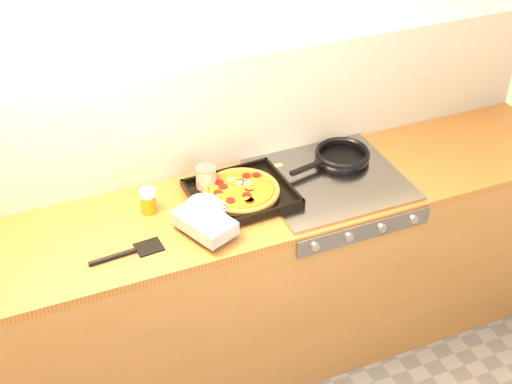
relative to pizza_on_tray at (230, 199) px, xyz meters
name	(u,v)px	position (x,y,z in m)	size (l,w,h in m)	color
room_shell	(205,119)	(0.01, 0.30, 0.21)	(3.20, 3.20, 3.20)	white
counter_run	(234,286)	(0.01, 0.02, -0.49)	(3.20, 0.62, 0.90)	brown
stovetop	(330,180)	(0.46, 0.02, -0.04)	(0.60, 0.56, 0.02)	gray
pizza_on_tray	(230,199)	(0.00, 0.00, 0.00)	(0.54, 0.48, 0.07)	black
frying_pan	(341,156)	(0.57, 0.12, -0.01)	(0.42, 0.29, 0.04)	black
tomato_can	(206,180)	(-0.05, 0.14, 0.02)	(0.11, 0.11, 0.12)	#AC160D
juice_glass	(148,201)	(-0.31, 0.10, 0.01)	(0.08, 0.08, 0.11)	orange
wooden_spoon	(260,172)	(0.21, 0.18, -0.03)	(0.30, 0.05, 0.02)	#A27745
black_spatula	(128,253)	(-0.46, -0.12, -0.04)	(0.28, 0.09, 0.02)	black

